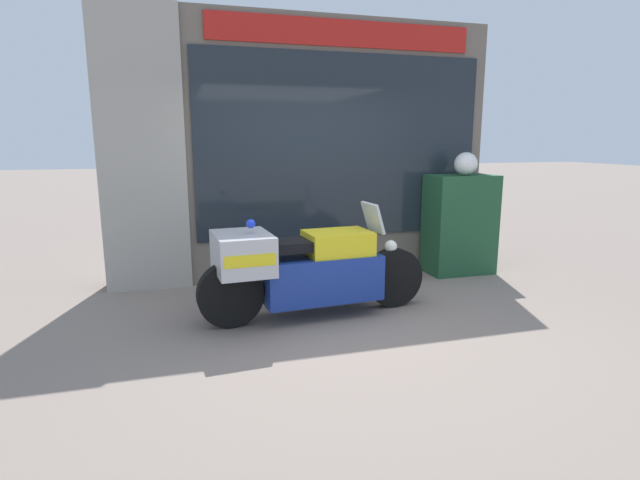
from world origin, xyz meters
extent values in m
plane|color=gray|center=(0.00, 0.00, 0.00)|extent=(60.00, 60.00, 0.00)
cube|color=#6B6056|center=(0.00, 2.00, 1.67)|extent=(5.02, 0.40, 3.33)
cube|color=#A39E93|center=(-2.01, 2.03, 1.67)|extent=(0.99, 0.55, 3.33)
cube|color=#1E262D|center=(0.46, 1.79, 1.72)|extent=(3.80, 0.02, 2.33)
cube|color=red|center=(0.46, 1.78, 3.10)|extent=(3.42, 0.03, 0.32)
cube|color=slate|center=(0.42, 2.01, 0.28)|extent=(3.58, 0.30, 0.55)
cube|color=silver|center=(0.42, 2.15, 1.26)|extent=(3.58, 0.02, 1.45)
cube|color=beige|center=(0.42, 2.01, 1.98)|extent=(3.58, 0.30, 0.02)
cube|color=maroon|center=(-0.81, 2.01, 2.02)|extent=(0.18, 0.04, 0.05)
cube|color=#B7B2A8|center=(0.01, 2.01, 2.02)|extent=(0.18, 0.04, 0.05)
cube|color=#195623|center=(0.83, 2.01, 2.02)|extent=(0.18, 0.04, 0.05)
cube|color=navy|center=(1.66, 2.01, 2.02)|extent=(0.18, 0.04, 0.05)
cube|color=white|center=(-0.40, 1.94, 0.69)|extent=(0.19, 0.02, 0.27)
cube|color=orange|center=(1.24, 1.94, 0.69)|extent=(0.19, 0.02, 0.27)
cylinder|color=black|center=(0.58, 0.39, 0.32)|extent=(0.66, 0.18, 0.65)
cylinder|color=black|center=(-1.20, 0.27, 0.32)|extent=(0.66, 0.18, 0.65)
cube|color=navy|center=(-0.26, 0.34, 0.41)|extent=(1.25, 0.61, 0.46)
cube|color=yellow|center=(-0.08, 0.35, 0.75)|extent=(0.69, 0.52, 0.27)
cube|color=black|center=(-0.54, 0.32, 0.77)|extent=(0.73, 0.44, 0.10)
cube|color=#B7B7BC|center=(-1.07, 0.28, 0.73)|extent=(0.58, 0.73, 0.38)
cube|color=yellow|center=(-1.07, 0.28, 0.73)|extent=(0.52, 0.74, 0.11)
cube|color=#B2BCC6|center=(0.32, 0.38, 1.00)|extent=(0.15, 0.38, 0.32)
sphere|color=white|center=(0.54, 0.39, 0.67)|extent=(0.14, 0.14, 0.14)
sphere|color=blue|center=(-0.98, 0.29, 1.01)|extent=(0.09, 0.09, 0.09)
cube|color=#1E4C2D|center=(2.05, 1.47, 0.67)|extent=(0.89, 0.55, 1.34)
sphere|color=white|center=(2.05, 1.41, 1.49)|extent=(0.30, 0.30, 0.30)
camera|label=1|loc=(-1.66, -4.44, 1.80)|focal=28.00mm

